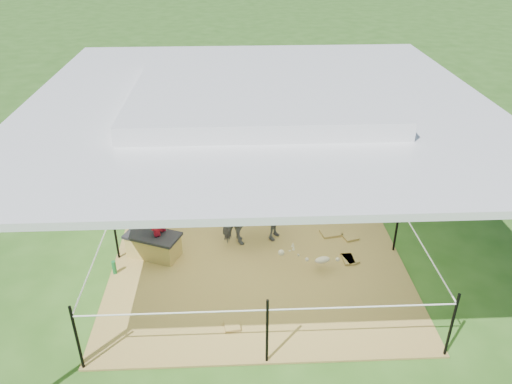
{
  "coord_description": "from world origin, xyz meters",
  "views": [
    {
      "loc": [
        -0.34,
        -6.65,
        4.86
      ],
      "look_at": [
        0.0,
        0.6,
        0.85
      ],
      "focal_mm": 35.0,
      "sensor_mm": 36.0,
      "label": 1
    }
  ],
  "objects_px": {
    "woman": "(156,210)",
    "green_bottle": "(114,267)",
    "picnic_table_near": "(299,85)",
    "pony": "(259,218)",
    "foal": "(322,259)",
    "picnic_table_far": "(402,72)",
    "trash_barrel": "(380,109)",
    "distant_person": "(314,85)",
    "straw_bale": "(154,246)"
  },
  "relations": [
    {
      "from": "distant_person",
      "to": "green_bottle",
      "type": "bearing_deg",
      "value": 80.39
    },
    {
      "from": "picnic_table_near",
      "to": "distant_person",
      "type": "bearing_deg",
      "value": -52.72
    },
    {
      "from": "woman",
      "to": "picnic_table_far",
      "type": "xyz_separation_m",
      "value": [
        6.86,
        9.45,
        -0.51
      ]
    },
    {
      "from": "woman",
      "to": "trash_barrel",
      "type": "bearing_deg",
      "value": 161.28
    },
    {
      "from": "picnic_table_near",
      "to": "distant_person",
      "type": "xyz_separation_m",
      "value": [
        0.39,
        -0.33,
        0.11
      ]
    },
    {
      "from": "woman",
      "to": "pony",
      "type": "height_order",
      "value": "woman"
    },
    {
      "from": "foal",
      "to": "picnic_table_near",
      "type": "bearing_deg",
      "value": 70.32
    },
    {
      "from": "green_bottle",
      "to": "picnic_table_far",
      "type": "height_order",
      "value": "picnic_table_far"
    },
    {
      "from": "foal",
      "to": "picnic_table_far",
      "type": "bearing_deg",
      "value": 51.43
    },
    {
      "from": "green_bottle",
      "to": "foal",
      "type": "xyz_separation_m",
      "value": [
        3.21,
        -0.07,
        0.1
      ]
    },
    {
      "from": "green_bottle",
      "to": "distant_person",
      "type": "relative_size",
      "value": 0.21
    },
    {
      "from": "straw_bale",
      "to": "green_bottle",
      "type": "xyz_separation_m",
      "value": [
        -0.55,
        -0.45,
        -0.07
      ]
    },
    {
      "from": "pony",
      "to": "picnic_table_far",
      "type": "relative_size",
      "value": 0.66
    },
    {
      "from": "foal",
      "to": "picnic_table_near",
      "type": "relative_size",
      "value": 0.38
    },
    {
      "from": "woman",
      "to": "picnic_table_near",
      "type": "height_order",
      "value": "woman"
    },
    {
      "from": "green_bottle",
      "to": "pony",
      "type": "bearing_deg",
      "value": 17.5
    },
    {
      "from": "green_bottle",
      "to": "picnic_table_near",
      "type": "distance_m",
      "value": 9.21
    },
    {
      "from": "green_bottle",
      "to": "trash_barrel",
      "type": "distance_m",
      "value": 8.5
    },
    {
      "from": "trash_barrel",
      "to": "pony",
      "type": "bearing_deg",
      "value": -122.36
    },
    {
      "from": "green_bottle",
      "to": "picnic_table_far",
      "type": "bearing_deg",
      "value": 52.81
    },
    {
      "from": "straw_bale",
      "to": "picnic_table_near",
      "type": "height_order",
      "value": "picnic_table_near"
    },
    {
      "from": "woman",
      "to": "foal",
      "type": "xyz_separation_m",
      "value": [
        2.56,
        -0.52,
        -0.63
      ]
    },
    {
      "from": "distant_person",
      "to": "picnic_table_far",
      "type": "bearing_deg",
      "value": -131.77
    },
    {
      "from": "picnic_table_near",
      "to": "trash_barrel",
      "type": "bearing_deg",
      "value": -60.88
    },
    {
      "from": "straw_bale",
      "to": "pony",
      "type": "relative_size",
      "value": 0.68
    },
    {
      "from": "pony",
      "to": "picnic_table_near",
      "type": "bearing_deg",
      "value": -23.24
    },
    {
      "from": "straw_bale",
      "to": "picnic_table_near",
      "type": "bearing_deg",
      "value": 67.25
    },
    {
      "from": "foal",
      "to": "distant_person",
      "type": "height_order",
      "value": "distant_person"
    },
    {
      "from": "woman",
      "to": "green_bottle",
      "type": "distance_m",
      "value": 1.08
    },
    {
      "from": "foal",
      "to": "picnic_table_far",
      "type": "height_order",
      "value": "picnic_table_far"
    },
    {
      "from": "foal",
      "to": "picnic_table_far",
      "type": "relative_size",
      "value": 0.44
    },
    {
      "from": "pony",
      "to": "foal",
      "type": "height_order",
      "value": "pony"
    },
    {
      "from": "foal",
      "to": "distant_person",
      "type": "bearing_deg",
      "value": 67.39
    },
    {
      "from": "picnic_table_near",
      "to": "picnic_table_far",
      "type": "relative_size",
      "value": 1.16
    },
    {
      "from": "straw_bale",
      "to": "woman",
      "type": "distance_m",
      "value": 0.67
    },
    {
      "from": "green_bottle",
      "to": "foal",
      "type": "height_order",
      "value": "foal"
    },
    {
      "from": "picnic_table_near",
      "to": "straw_bale",
      "type": "bearing_deg",
      "value": -125.63
    },
    {
      "from": "straw_bale",
      "to": "green_bottle",
      "type": "distance_m",
      "value": 0.71
    },
    {
      "from": "woman",
      "to": "green_bottle",
      "type": "height_order",
      "value": "woman"
    },
    {
      "from": "green_bottle",
      "to": "picnic_table_far",
      "type": "relative_size",
      "value": 0.13
    },
    {
      "from": "trash_barrel",
      "to": "picnic_table_near",
      "type": "bearing_deg",
      "value": 132.0
    },
    {
      "from": "picnic_table_near",
      "to": "pony",
      "type": "bearing_deg",
      "value": -114.69
    },
    {
      "from": "trash_barrel",
      "to": "straw_bale",
      "type": "bearing_deg",
      "value": -132.03
    },
    {
      "from": "woman",
      "to": "green_bottle",
      "type": "xyz_separation_m",
      "value": [
        -0.65,
        -0.45,
        -0.73
      ]
    },
    {
      "from": "pony",
      "to": "distant_person",
      "type": "relative_size",
      "value": 1.1
    },
    {
      "from": "trash_barrel",
      "to": "foal",
      "type": "bearing_deg",
      "value": -112.11
    },
    {
      "from": "trash_barrel",
      "to": "distant_person",
      "type": "xyz_separation_m",
      "value": [
        -1.51,
        1.79,
        0.14
      ]
    },
    {
      "from": "woman",
      "to": "distant_person",
      "type": "relative_size",
      "value": 0.9
    },
    {
      "from": "picnic_table_far",
      "to": "trash_barrel",
      "type": "bearing_deg",
      "value": -90.81
    },
    {
      "from": "woman",
      "to": "foal",
      "type": "bearing_deg",
      "value": 101.33
    }
  ]
}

